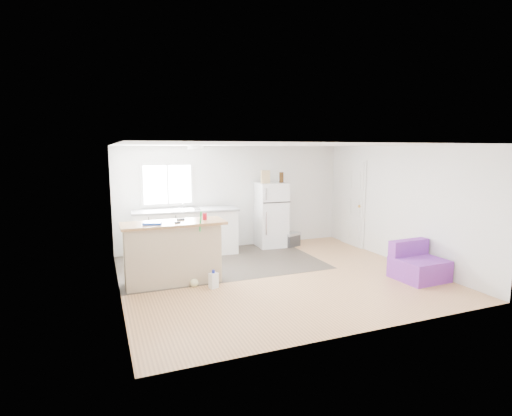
{
  "coord_description": "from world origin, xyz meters",
  "views": [
    {
      "loc": [
        -3.0,
        -6.46,
        2.32
      ],
      "look_at": [
        -0.14,
        0.7,
        1.19
      ],
      "focal_mm": 28.0,
      "sensor_mm": 36.0,
      "label": 1
    }
  ],
  "objects_px": {
    "refrigerator": "(271,215)",
    "cleaner_jug": "(214,280)",
    "cardboard_box": "(265,177)",
    "cooler": "(291,239)",
    "red_cup": "(205,216)",
    "bottle_right": "(282,177)",
    "peninsula": "(173,252)",
    "bottle_left": "(281,177)",
    "blue_tray": "(152,223)",
    "kitchen_cabinets": "(186,232)",
    "purple_seat": "(418,266)",
    "mop": "(195,273)"
  },
  "relations": [
    {
      "from": "cardboard_box",
      "to": "bottle_right",
      "type": "height_order",
      "value": "cardboard_box"
    },
    {
      "from": "cardboard_box",
      "to": "bottle_left",
      "type": "bearing_deg",
      "value": 0.21
    },
    {
      "from": "blue_tray",
      "to": "bottle_left",
      "type": "xyz_separation_m",
      "value": [
        3.23,
        1.85,
        0.56
      ]
    },
    {
      "from": "refrigerator",
      "to": "cleaner_jug",
      "type": "bearing_deg",
      "value": -129.31
    },
    {
      "from": "mop",
      "to": "bottle_left",
      "type": "relative_size",
      "value": 5.22
    },
    {
      "from": "cooler",
      "to": "blue_tray",
      "type": "xyz_separation_m",
      "value": [
        -3.46,
        -1.73,
        0.93
      ]
    },
    {
      "from": "kitchen_cabinets",
      "to": "cardboard_box",
      "type": "distance_m",
      "value": 2.22
    },
    {
      "from": "refrigerator",
      "to": "bottle_left",
      "type": "bearing_deg",
      "value": -11.48
    },
    {
      "from": "red_cup",
      "to": "cleaner_jug",
      "type": "bearing_deg",
      "value": -91.01
    },
    {
      "from": "bottle_left",
      "to": "cardboard_box",
      "type": "bearing_deg",
      "value": -179.79
    },
    {
      "from": "peninsula",
      "to": "cleaner_jug",
      "type": "xyz_separation_m",
      "value": [
        0.58,
        -0.53,
        -0.41
      ]
    },
    {
      "from": "kitchen_cabinets",
      "to": "cardboard_box",
      "type": "relative_size",
      "value": 7.78
    },
    {
      "from": "kitchen_cabinets",
      "to": "bottle_left",
      "type": "relative_size",
      "value": 9.33
    },
    {
      "from": "peninsula",
      "to": "red_cup",
      "type": "xyz_separation_m",
      "value": [
        0.59,
        0.03,
        0.59
      ]
    },
    {
      "from": "peninsula",
      "to": "cleaner_jug",
      "type": "relative_size",
      "value": 5.6
    },
    {
      "from": "peninsula",
      "to": "bottle_left",
      "type": "bearing_deg",
      "value": 31.6
    },
    {
      "from": "refrigerator",
      "to": "cardboard_box",
      "type": "relative_size",
      "value": 5.12
    },
    {
      "from": "blue_tray",
      "to": "bottle_right",
      "type": "distance_m",
      "value": 3.83
    },
    {
      "from": "cleaner_jug",
      "to": "bottle_left",
      "type": "xyz_separation_m",
      "value": [
        2.32,
        2.3,
        1.53
      ]
    },
    {
      "from": "blue_tray",
      "to": "bottle_left",
      "type": "bearing_deg",
      "value": 29.78
    },
    {
      "from": "cleaner_jug",
      "to": "bottle_left",
      "type": "bearing_deg",
      "value": 21.28
    },
    {
      "from": "cooler",
      "to": "blue_tray",
      "type": "distance_m",
      "value": 3.97
    },
    {
      "from": "refrigerator",
      "to": "blue_tray",
      "type": "distance_m",
      "value": 3.58
    },
    {
      "from": "kitchen_cabinets",
      "to": "cleaner_jug",
      "type": "relative_size",
      "value": 7.42
    },
    {
      "from": "peninsula",
      "to": "cleaner_jug",
      "type": "distance_m",
      "value": 0.89
    },
    {
      "from": "purple_seat",
      "to": "blue_tray",
      "type": "xyz_separation_m",
      "value": [
        -4.48,
        1.33,
        0.86
      ]
    },
    {
      "from": "purple_seat",
      "to": "cleaner_jug",
      "type": "xyz_separation_m",
      "value": [
        -3.56,
        0.88,
        -0.11
      ]
    },
    {
      "from": "mop",
      "to": "cleaner_jug",
      "type": "bearing_deg",
      "value": -48.15
    },
    {
      "from": "blue_tray",
      "to": "bottle_left",
      "type": "relative_size",
      "value": 1.2
    },
    {
      "from": "cooler",
      "to": "bottle_left",
      "type": "bearing_deg",
      "value": 128.02
    },
    {
      "from": "refrigerator",
      "to": "blue_tray",
      "type": "height_order",
      "value": "refrigerator"
    },
    {
      "from": "kitchen_cabinets",
      "to": "purple_seat",
      "type": "xyz_separation_m",
      "value": [
        3.53,
        -3.22,
        -0.28
      ]
    },
    {
      "from": "refrigerator",
      "to": "bottle_right",
      "type": "bearing_deg",
      "value": -2.3
    },
    {
      "from": "bottle_left",
      "to": "bottle_right",
      "type": "height_order",
      "value": "same"
    },
    {
      "from": "purple_seat",
      "to": "mop",
      "type": "xyz_separation_m",
      "value": [
        -3.81,
        1.11,
        -0.01
      ]
    },
    {
      "from": "kitchen_cabinets",
      "to": "mop",
      "type": "height_order",
      "value": "kitchen_cabinets"
    },
    {
      "from": "cardboard_box",
      "to": "bottle_left",
      "type": "height_order",
      "value": "cardboard_box"
    },
    {
      "from": "mop",
      "to": "red_cup",
      "type": "bearing_deg",
      "value": 45.25
    },
    {
      "from": "kitchen_cabinets",
      "to": "cooler",
      "type": "height_order",
      "value": "kitchen_cabinets"
    },
    {
      "from": "mop",
      "to": "cardboard_box",
      "type": "xyz_separation_m",
      "value": [
        2.17,
        2.06,
        1.46
      ]
    },
    {
      "from": "purple_seat",
      "to": "cleaner_jug",
      "type": "height_order",
      "value": "purple_seat"
    },
    {
      "from": "cooler",
      "to": "cleaner_jug",
      "type": "relative_size",
      "value": 1.64
    },
    {
      "from": "cleaner_jug",
      "to": "blue_tray",
      "type": "xyz_separation_m",
      "value": [
        -0.91,
        0.45,
        0.96
      ]
    },
    {
      "from": "bottle_right",
      "to": "cardboard_box",
      "type": "bearing_deg",
      "value": -175.77
    },
    {
      "from": "red_cup",
      "to": "kitchen_cabinets",
      "type": "bearing_deg",
      "value": 89.17
    },
    {
      "from": "refrigerator",
      "to": "purple_seat",
      "type": "relative_size",
      "value": 1.82
    },
    {
      "from": "cooler",
      "to": "red_cup",
      "type": "relative_size",
      "value": 4.29
    },
    {
      "from": "blue_tray",
      "to": "kitchen_cabinets",
      "type": "bearing_deg",
      "value": 63.3
    },
    {
      "from": "blue_tray",
      "to": "cooler",
      "type": "bearing_deg",
      "value": 26.57
    },
    {
      "from": "blue_tray",
      "to": "refrigerator",
      "type": "bearing_deg",
      "value": 32.28
    }
  ]
}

